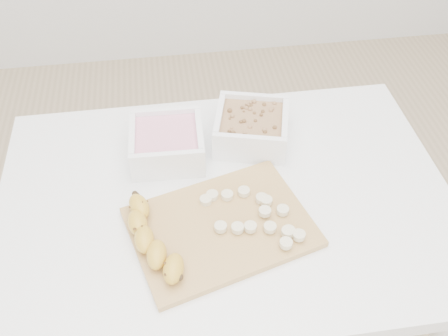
{
  "coord_description": "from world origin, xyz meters",
  "views": [
    {
      "loc": [
        -0.11,
        -0.72,
        1.58
      ],
      "look_at": [
        0.0,
        0.03,
        0.81
      ],
      "focal_mm": 40.0,
      "sensor_mm": 36.0,
      "label": 1
    }
  ],
  "objects": [
    {
      "name": "bowl_granola",
      "position": [
        0.09,
        0.18,
        0.79
      ],
      "size": [
        0.21,
        0.21,
        0.08
      ],
      "color": "white",
      "rests_on": "table"
    },
    {
      "name": "cutting_board",
      "position": [
        -0.02,
        -0.09,
        0.76
      ],
      "size": [
        0.41,
        0.34,
        0.01
      ],
      "primitive_type": "cube",
      "rotation": [
        0.0,
        0.0,
        0.27
      ],
      "color": "tan",
      "rests_on": "table"
    },
    {
      "name": "table",
      "position": [
        0.0,
        0.0,
        0.65
      ],
      "size": [
        1.0,
        0.7,
        0.75
      ],
      "color": "white",
      "rests_on": "ground"
    },
    {
      "name": "banana_slices",
      "position": [
        0.05,
        -0.08,
        0.77
      ],
      "size": [
        0.2,
        0.18,
        0.02
      ],
      "color": "beige",
      "rests_on": "cutting_board"
    },
    {
      "name": "banana",
      "position": [
        -0.16,
        -0.12,
        0.78
      ],
      "size": [
        0.09,
        0.23,
        0.04
      ],
      "primitive_type": null,
      "rotation": [
        0.0,
        0.0,
        0.15
      ],
      "color": "gold",
      "rests_on": "cutting_board"
    },
    {
      "name": "bowl_yogurt",
      "position": [
        -0.12,
        0.15,
        0.79
      ],
      "size": [
        0.17,
        0.17,
        0.08
      ],
      "color": "white",
      "rests_on": "table"
    }
  ]
}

